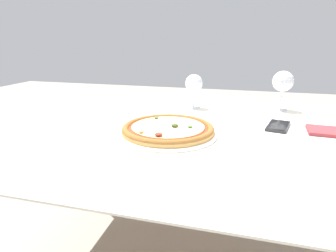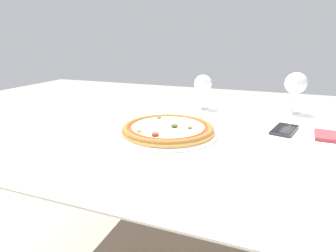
# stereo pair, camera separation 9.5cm
# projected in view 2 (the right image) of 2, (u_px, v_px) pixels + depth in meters

# --- Properties ---
(dining_table) EXTENTS (1.45, 1.13, 0.72)m
(dining_table) POSITION_uv_depth(u_px,v_px,m) (184.00, 145.00, 1.06)
(dining_table) COLOR #997047
(dining_table) RESTS_ON ground_plane
(pizza_plate) EXTENTS (0.33, 0.33, 0.04)m
(pizza_plate) POSITION_uv_depth(u_px,v_px,m) (168.00, 130.00, 0.95)
(pizza_plate) COLOR white
(pizza_plate) RESTS_ON dining_table
(fork) EXTENTS (0.05, 0.17, 0.00)m
(fork) POSITION_uv_depth(u_px,v_px,m) (132.00, 113.00, 1.21)
(fork) COLOR silver
(fork) RESTS_ON dining_table
(wine_glass_far_left) EXTENTS (0.08, 0.08, 0.16)m
(wine_glass_far_left) POSITION_uv_depth(u_px,v_px,m) (203.00, 85.00, 1.28)
(wine_glass_far_left) COLOR silver
(wine_glass_far_left) RESTS_ON dining_table
(wine_glass_far_right) EXTENTS (0.09, 0.09, 0.18)m
(wine_glass_far_right) POSITION_uv_depth(u_px,v_px,m) (296.00, 84.00, 1.19)
(wine_glass_far_right) COLOR silver
(wine_glass_far_right) RESTS_ON dining_table
(cell_phone) EXTENTS (0.10, 0.16, 0.01)m
(cell_phone) POSITION_uv_depth(u_px,v_px,m) (284.00, 130.00, 0.99)
(cell_phone) COLOR #232328
(cell_phone) RESTS_ON dining_table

